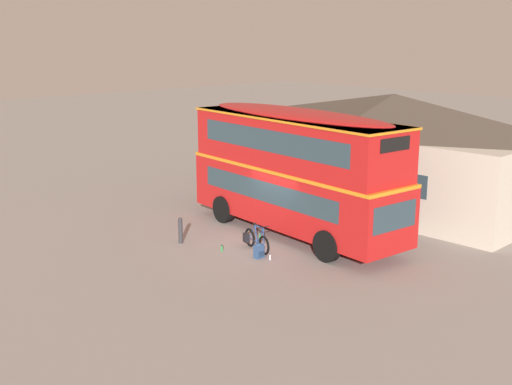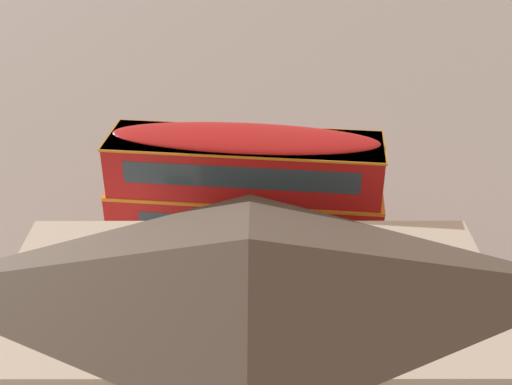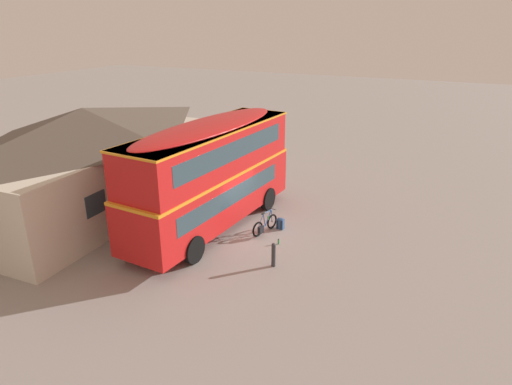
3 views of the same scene
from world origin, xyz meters
name	(u,v)px [view 3 (image 3 of 3)]	position (x,y,z in m)	size (l,w,h in m)	color
ground_plane	(240,231)	(0.00, 0.00, 0.00)	(120.00, 120.00, 0.00)	gray
double_decker_bus	(211,171)	(-0.14, 1.29, 2.64)	(9.85, 3.19, 4.79)	black
touring_bicycle	(264,225)	(0.26, -1.07, 0.37)	(1.68, 0.56, 1.00)	black
backpack_on_ground	(280,223)	(0.96, -1.54, 0.27)	(0.30, 0.32, 0.52)	#2D4C7A
water_bottle_clear_plastic	(281,223)	(1.37, -1.40, 0.10)	(0.07, 0.07, 0.22)	silver
water_bottle_green_metal	(279,242)	(-0.44, -2.04, 0.11)	(0.07, 0.07, 0.23)	green
pub_building	(88,158)	(-0.60, 7.92, 2.51)	(13.72, 7.44, 4.92)	beige
kerb_bollard	(274,254)	(-2.18, -2.56, 0.50)	(0.16, 0.16, 0.97)	#333338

